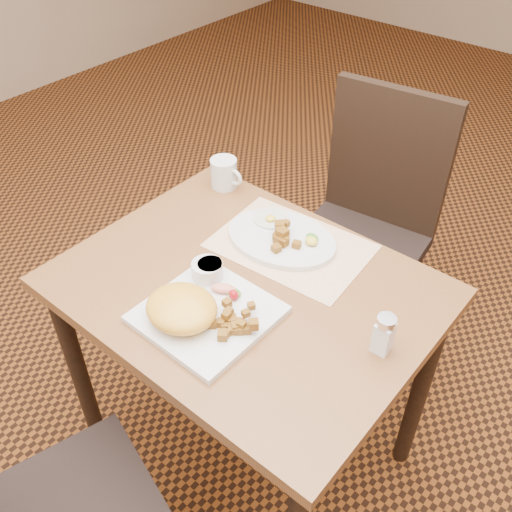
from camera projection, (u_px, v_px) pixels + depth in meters
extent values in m
plane|color=black|center=(249.00, 448.00, 1.90)|extent=(8.00, 8.00, 0.00)
cube|color=brown|center=(246.00, 289.00, 1.42)|extent=(0.90, 0.70, 0.03)
cylinder|color=black|center=(80.00, 374.00, 1.69)|extent=(0.05, 0.05, 0.71)
cylinder|color=black|center=(217.00, 271.00, 2.04)|extent=(0.05, 0.05, 0.71)
cylinder|color=black|center=(420.00, 389.00, 1.65)|extent=(0.05, 0.05, 0.71)
cylinder|color=black|center=(125.00, 481.00, 1.59)|extent=(0.04, 0.04, 0.42)
cube|color=black|center=(355.00, 251.00, 1.98)|extent=(0.47, 0.47, 0.05)
cylinder|color=black|center=(411.00, 289.00, 2.17)|extent=(0.04, 0.04, 0.42)
cylinder|color=black|center=(372.00, 351.00, 1.94)|extent=(0.04, 0.04, 0.42)
cylinder|color=black|center=(327.00, 256.00, 2.32)|extent=(0.04, 0.04, 0.42)
cylinder|color=black|center=(282.00, 310.00, 2.09)|extent=(0.04, 0.04, 0.42)
cube|color=black|center=(389.00, 158.00, 1.93)|extent=(0.42, 0.09, 0.50)
cube|color=white|center=(291.00, 246.00, 1.52)|extent=(0.42, 0.31, 0.00)
cube|color=silver|center=(207.00, 314.00, 1.32)|extent=(0.28, 0.28, 0.02)
ellipsoid|color=yellow|center=(182.00, 308.00, 1.28)|extent=(0.17, 0.15, 0.06)
ellipsoid|color=yellow|center=(184.00, 324.00, 1.27)|extent=(0.07, 0.06, 0.02)
ellipsoid|color=yellow|center=(173.00, 295.00, 1.34)|extent=(0.07, 0.06, 0.02)
cylinder|color=silver|center=(207.00, 270.00, 1.40)|extent=(0.08, 0.08, 0.04)
cylinder|color=beige|center=(210.00, 264.00, 1.39)|extent=(0.06, 0.06, 0.01)
ellipsoid|color=#387223|center=(234.00, 292.00, 1.36)|extent=(0.04, 0.03, 0.01)
ellipsoid|color=red|center=(234.00, 295.00, 1.34)|extent=(0.03, 0.03, 0.03)
ellipsoid|color=#F28C72|center=(223.00, 288.00, 1.36)|extent=(0.07, 0.06, 0.02)
cylinder|color=white|center=(271.00, 218.00, 1.58)|extent=(0.10, 0.10, 0.01)
ellipsoid|color=yellow|center=(270.00, 218.00, 1.57)|extent=(0.03, 0.03, 0.01)
ellipsoid|color=#387223|center=(312.00, 237.00, 1.51)|extent=(0.05, 0.04, 0.01)
ellipsoid|color=yellow|center=(311.00, 241.00, 1.50)|extent=(0.04, 0.03, 0.02)
cube|color=white|center=(383.00, 337.00, 1.23)|extent=(0.04, 0.04, 0.08)
cylinder|color=silver|center=(387.00, 321.00, 1.19)|extent=(0.04, 0.04, 0.02)
cylinder|color=silver|center=(224.00, 173.00, 1.72)|extent=(0.08, 0.08, 0.09)
torus|color=silver|center=(235.00, 178.00, 1.70)|extent=(0.05, 0.01, 0.05)
cube|color=#925D17|center=(223.00, 335.00, 1.25)|extent=(0.03, 0.03, 0.02)
cube|color=#925D17|center=(229.00, 312.00, 1.28)|extent=(0.02, 0.02, 0.02)
cube|color=#925D17|center=(232.00, 317.00, 1.30)|extent=(0.02, 0.02, 0.01)
cube|color=#925D17|center=(230.00, 318.00, 1.29)|extent=(0.02, 0.02, 0.02)
cube|color=#925D17|center=(227.00, 303.00, 1.30)|extent=(0.02, 0.02, 0.02)
cube|color=#925D17|center=(221.00, 323.00, 1.28)|extent=(0.02, 0.02, 0.02)
cube|color=#925D17|center=(233.00, 329.00, 1.26)|extent=(0.03, 0.03, 0.02)
cube|color=#925D17|center=(225.00, 334.00, 1.25)|extent=(0.02, 0.02, 0.02)
cube|color=#925D17|center=(236.00, 327.00, 1.27)|extent=(0.03, 0.03, 0.02)
cube|color=#925D17|center=(239.00, 322.00, 1.28)|extent=(0.02, 0.02, 0.02)
cube|color=#925D17|center=(233.00, 325.00, 1.28)|extent=(0.02, 0.02, 0.02)
cube|color=#925D17|center=(242.00, 323.00, 1.28)|extent=(0.02, 0.02, 0.01)
cube|color=#925D17|center=(246.00, 313.00, 1.28)|extent=(0.02, 0.02, 0.01)
cube|color=#925D17|center=(254.00, 324.00, 1.25)|extent=(0.03, 0.03, 0.02)
cube|color=#925D17|center=(228.00, 317.00, 1.29)|extent=(0.02, 0.02, 0.02)
cube|color=#925D17|center=(232.00, 320.00, 1.28)|extent=(0.03, 0.03, 0.02)
cube|color=#925D17|center=(225.00, 326.00, 1.27)|extent=(0.02, 0.02, 0.01)
cube|color=#925D17|center=(251.00, 306.00, 1.30)|extent=(0.02, 0.02, 0.01)
cube|color=#925D17|center=(247.00, 329.00, 1.26)|extent=(0.03, 0.03, 0.02)
cube|color=#925D17|center=(230.00, 319.00, 1.29)|extent=(0.02, 0.02, 0.02)
cube|color=#925D17|center=(226.00, 315.00, 1.28)|extent=(0.02, 0.02, 0.02)
cube|color=#925D17|center=(241.00, 325.00, 1.26)|extent=(0.02, 0.02, 0.01)
cube|color=#925D17|center=(239.00, 329.00, 1.26)|extent=(0.03, 0.03, 0.02)
cube|color=#925D17|center=(213.00, 324.00, 1.28)|extent=(0.03, 0.03, 0.02)
cube|color=#925D17|center=(285.00, 240.00, 1.50)|extent=(0.03, 0.03, 0.02)
cube|color=#925D17|center=(284.00, 239.00, 1.51)|extent=(0.02, 0.02, 0.01)
cube|color=#925D17|center=(286.00, 224.00, 1.53)|extent=(0.02, 0.02, 0.02)
cube|color=#925D17|center=(277.00, 238.00, 1.51)|extent=(0.03, 0.03, 0.02)
cube|color=#925D17|center=(279.00, 236.00, 1.51)|extent=(0.03, 0.03, 0.02)
cube|color=#925D17|center=(280.00, 225.00, 1.52)|extent=(0.03, 0.03, 0.02)
cube|color=#925D17|center=(283.00, 242.00, 1.49)|extent=(0.02, 0.02, 0.02)
cube|color=#925D17|center=(283.00, 233.00, 1.49)|extent=(0.03, 0.03, 0.02)
cube|color=#925D17|center=(285.00, 238.00, 1.51)|extent=(0.03, 0.03, 0.02)
cube|color=#925D17|center=(297.00, 245.00, 1.49)|extent=(0.03, 0.03, 0.02)
cube|color=#925D17|center=(281.00, 238.00, 1.51)|extent=(0.03, 0.03, 0.02)
cube|color=#925D17|center=(279.00, 239.00, 1.50)|extent=(0.02, 0.02, 0.02)
cube|color=#925D17|center=(283.00, 231.00, 1.50)|extent=(0.02, 0.02, 0.02)
cube|color=#925D17|center=(276.00, 248.00, 1.47)|extent=(0.03, 0.03, 0.02)
cube|color=#925D17|center=(281.00, 230.00, 1.50)|extent=(0.03, 0.03, 0.02)
cube|color=#925D17|center=(278.00, 235.00, 1.51)|extent=(0.03, 0.03, 0.02)
cube|color=#925D17|center=(282.00, 233.00, 1.49)|extent=(0.03, 0.03, 0.02)
cube|color=#925D17|center=(282.00, 233.00, 1.49)|extent=(0.03, 0.03, 0.02)
cube|color=#925D17|center=(285.00, 240.00, 1.50)|extent=(0.03, 0.03, 0.02)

